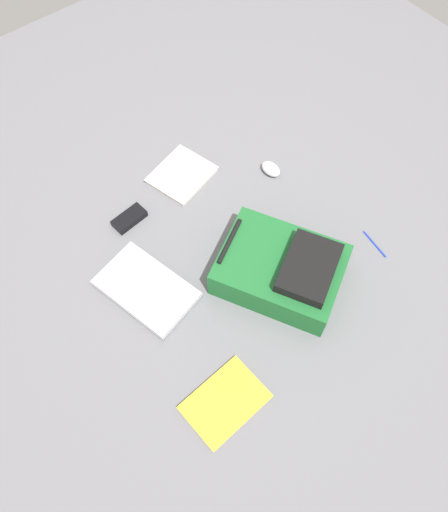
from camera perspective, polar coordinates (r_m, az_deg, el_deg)
The scene contains 8 objects.
ground_plane at distance 1.92m, azimuth 1.01°, elevation 0.45°, with size 3.46×3.46×0.00m, color slate.
backpack at distance 1.82m, azimuth 6.72°, elevation -1.55°, with size 0.54×0.49×0.18m.
laptop at distance 1.85m, azimuth -8.88°, elevation -3.74°, with size 0.40×0.30×0.03m.
book_manual at distance 1.71m, azimuth 0.12°, elevation -16.37°, with size 0.20×0.27×0.01m.
book_blue at distance 2.13m, azimuth -4.86°, elevation 9.23°, with size 0.27×0.29×0.02m.
computer_mouse at distance 2.14m, azimuth 5.38°, elevation 9.89°, with size 0.06×0.09×0.04m, color silver.
power_brick at distance 2.02m, azimuth -10.78°, elevation 4.23°, with size 0.07×0.14×0.03m, color black.
pen_black at distance 2.02m, azimuth 16.85°, elevation 1.36°, with size 0.01×0.01×0.14m, color #1933B2.
Camera 1 is at (-0.72, 0.63, 1.67)m, focal length 34.96 mm.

